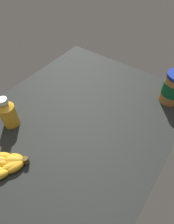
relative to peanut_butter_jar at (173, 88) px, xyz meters
The scene contains 3 objects.
ground_plane 46.36cm from the peanut_butter_jar, 140.76° to the left, with size 99.70×78.86×4.10cm, color black.
peanut_butter_jar is the anchor object (origin of this frame).
honey_bottle 72.94cm from the peanut_butter_jar, 137.13° to the left, with size 6.80×6.80×14.22cm.
Camera 1 is at (-41.73, -35.75, 64.34)cm, focal length 30.67 mm.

